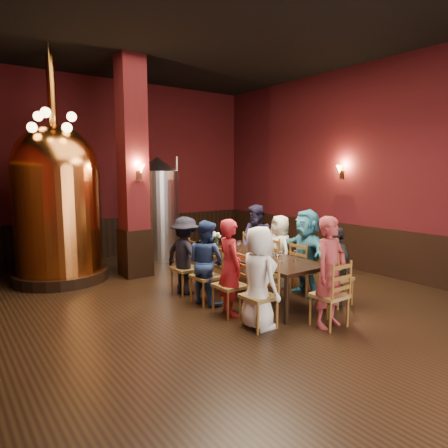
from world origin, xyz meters
TOP-DOWN VIEW (x-y plane):
  - room at (0.00, 0.00)m, footprint 10.00×10.02m
  - wainscot_right at (3.96, 0.00)m, footprint 0.08×9.90m
  - wainscot_back at (0.00, 4.96)m, footprint 7.90×0.08m
  - column at (-0.30, 2.80)m, footprint 0.58×0.58m
  - pendant_cluster at (-1.80, 2.90)m, footprint 0.90×0.90m
  - sconce_wall at (3.90, 0.80)m, footprint 0.20×0.20m
  - sconce_column at (-0.30, 2.50)m, footprint 0.20×0.20m
  - dining_table at (0.77, 0.08)m, footprint 1.02×2.41m
  - chair_0 at (-0.07, -0.93)m, footprint 0.46×0.46m
  - person_0 at (-0.07, -0.93)m, footprint 0.52×0.74m
  - chair_1 at (-0.08, -0.26)m, footprint 0.46×0.46m
  - person_1 at (-0.08, -0.26)m, footprint 0.46×0.61m
  - chair_2 at (-0.08, 0.40)m, footprint 0.46×0.46m
  - person_2 at (-0.08, 0.40)m, footprint 0.49×0.74m
  - chair_3 at (-0.08, 1.07)m, footprint 0.46×0.46m
  - person_3 at (-0.08, 1.07)m, footprint 0.72×1.00m
  - chair_4 at (1.63, -0.91)m, footprint 0.46×0.46m
  - person_4 at (1.63, -0.91)m, footprint 0.57×0.83m
  - chair_5 at (1.62, -0.24)m, footprint 0.46×0.46m
  - person_5 at (1.62, -0.24)m, footprint 0.73×1.49m
  - chair_6 at (1.62, 0.42)m, footprint 0.46×0.46m
  - person_6 at (1.62, 0.42)m, footprint 0.61×0.77m
  - chair_7 at (1.62, 1.09)m, footprint 0.46×0.46m
  - person_7 at (1.62, 1.09)m, footprint 0.50×0.80m
  - chair_8 at (0.78, -1.47)m, footprint 0.46×0.46m
  - person_8 at (0.78, -1.47)m, footprint 0.60×0.42m
  - copper_kettle at (-1.69, 3.34)m, footprint 1.86×1.86m
  - steel_vessel at (0.88, 4.05)m, footprint 1.33×1.33m
  - rose_vase at (0.60, 1.08)m, footprint 0.19×0.19m
  - wine_glass_0 at (0.46, 0.53)m, footprint 0.07×0.07m
  - wine_glass_1 at (0.54, -0.02)m, footprint 0.07×0.07m
  - wine_glass_2 at (0.58, -0.61)m, footprint 0.07×0.07m
  - wine_glass_3 at (1.00, 0.33)m, footprint 0.07×0.07m
  - wine_glass_4 at (1.04, -0.54)m, footprint 0.07×0.07m
  - wine_glass_5 at (0.80, -0.47)m, footprint 0.07×0.07m
  - wine_glass_6 at (0.88, 0.71)m, footprint 0.07×0.07m
  - wine_glass_7 at (1.08, 0.23)m, footprint 0.07×0.07m
  - wine_glass_8 at (0.83, 0.69)m, footprint 0.07×0.07m

SIDE VIEW (x-z plane):
  - chair_0 at x=-0.07m, z-range 0.00..0.92m
  - chair_1 at x=-0.08m, z-range 0.00..0.92m
  - chair_2 at x=-0.08m, z-range 0.00..0.92m
  - chair_3 at x=-0.08m, z-range 0.00..0.92m
  - chair_4 at x=1.63m, z-range 0.00..0.92m
  - chair_5 at x=1.62m, z-range 0.00..0.92m
  - chair_6 at x=1.62m, z-range 0.00..0.92m
  - chair_7 at x=1.62m, z-range 0.00..0.92m
  - chair_8 at x=0.78m, z-range 0.00..0.92m
  - wainscot_right at x=3.96m, z-range 0.00..1.00m
  - wainscot_back at x=0.00m, z-range 0.00..1.00m
  - person_4 at x=1.63m, z-range 0.00..1.30m
  - person_6 at x=1.62m, z-range 0.00..1.37m
  - dining_table at x=0.77m, z-range 0.31..1.06m
  - person_3 at x=-0.08m, z-range 0.00..1.40m
  - person_2 at x=-0.08m, z-range 0.00..1.40m
  - person_0 at x=-0.07m, z-range 0.00..1.45m
  - person_1 at x=-0.08m, z-range 0.00..1.49m
  - person_7 at x=1.62m, z-range 0.00..1.53m
  - person_5 at x=1.62m, z-range 0.00..1.54m
  - person_8 at x=0.78m, z-range 0.00..1.58m
  - wine_glass_0 at x=0.46m, z-range 0.75..0.92m
  - wine_glass_1 at x=0.54m, z-range 0.75..0.92m
  - wine_glass_2 at x=0.58m, z-range 0.75..0.92m
  - wine_glass_3 at x=1.00m, z-range 0.75..0.92m
  - wine_glass_4 at x=1.04m, z-range 0.75..0.92m
  - wine_glass_5 at x=0.80m, z-range 0.75..0.92m
  - wine_glass_6 at x=0.88m, z-range 0.75..0.92m
  - wine_glass_7 at x=1.08m, z-range 0.75..0.92m
  - wine_glass_8 at x=0.83m, z-range 0.75..0.92m
  - rose_vase at x=0.60m, z-range 0.80..1.12m
  - steel_vessel at x=0.88m, z-range 0.00..2.56m
  - copper_kettle at x=-1.69m, z-range -0.59..3.80m
  - sconce_wall at x=3.90m, z-range 2.02..2.38m
  - sconce_column at x=-0.30m, z-range 2.02..2.38m
  - room at x=0.00m, z-range 0.00..4.50m
  - column at x=-0.30m, z-range 0.00..4.50m
  - pendant_cluster at x=-1.80m, z-range 2.25..3.95m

